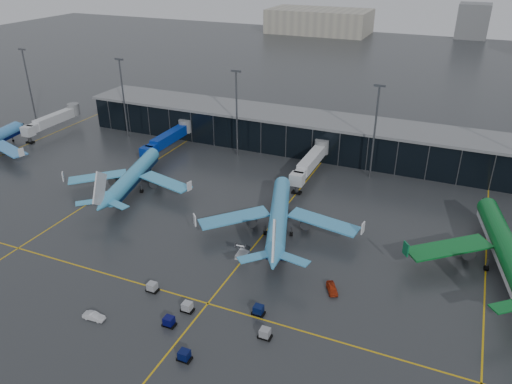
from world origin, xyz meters
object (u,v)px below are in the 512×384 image
at_px(mobile_airstair, 242,253).
at_px(service_van_white, 94,316).
at_px(airliner_aer_lingus, 508,235).
at_px(service_van_red, 332,288).
at_px(baggage_carts, 202,318).
at_px(airliner_klm_near, 279,205).
at_px(airliner_arkefly, 132,167).

distance_m(mobile_airstair, service_van_white, 31.18).
xyz_separation_m(airliner_aer_lingus, service_van_red, (-28.38, -21.24, -6.32)).
height_order(airliner_aer_lingus, service_van_red, airliner_aer_lingus).
relative_size(mobile_airstair, service_van_red, 0.84).
bearing_deg(airliner_aer_lingus, service_van_white, -157.01).
height_order(service_van_red, service_van_white, service_van_red).
bearing_deg(service_van_red, baggage_carts, -164.61).
height_order(airliner_klm_near, mobile_airstair, airliner_klm_near).
relative_size(airliner_aer_lingus, service_van_white, 11.71).
bearing_deg(service_van_red, airliner_klm_near, 108.01).
relative_size(airliner_arkefly, service_van_white, 10.09).
xyz_separation_m(airliner_aer_lingus, baggage_carts, (-46.20, -37.93, -6.26)).
bearing_deg(service_van_white, service_van_red, -60.07).
distance_m(airliner_klm_near, service_van_white, 44.12).
relative_size(airliner_klm_near, service_van_red, 10.18).
xyz_separation_m(airliner_aer_lingus, service_van_white, (-63.32, -44.68, -6.38)).
xyz_separation_m(baggage_carts, service_van_white, (-17.12, -6.74, -0.12)).
xyz_separation_m(airliner_arkefly, airliner_klm_near, (41.97, -4.73, 0.38)).
height_order(airliner_arkefly, service_van_white, airliner_arkefly).
xyz_separation_m(airliner_arkefly, service_van_red, (58.76, -21.10, -5.35)).
relative_size(airliner_arkefly, baggage_carts, 1.53).
distance_m(mobile_airstair, service_van_red, 20.22).
height_order(airliner_arkefly, mobile_airstair, airliner_arkefly).
bearing_deg(airliner_aer_lingus, baggage_carts, -152.83).
height_order(airliner_arkefly, service_van_red, airliner_arkefly).
distance_m(airliner_arkefly, service_van_white, 50.79).
relative_size(airliner_klm_near, service_van_white, 10.73).
bearing_deg(airliner_klm_near, airliner_aer_lingus, -11.89).
xyz_separation_m(airliner_klm_near, airliner_aer_lingus, (45.17, 4.88, 0.59)).
distance_m(airliner_aer_lingus, mobile_airstair, 51.65).
xyz_separation_m(airliner_arkefly, airliner_aer_lingus, (87.14, 0.15, 0.97)).
bearing_deg(baggage_carts, airliner_arkefly, 137.30).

